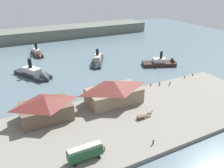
{
  "coord_description": "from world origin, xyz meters",
  "views": [
    {
      "loc": [
        -31.7,
        -74.04,
        41.21
      ],
      "look_at": [
        7.35,
        2.39,
        2.0
      ],
      "focal_mm": 35.62,
      "sensor_mm": 36.0,
      "label": 1
    }
  ],
  "objects_px": {
    "pedestrian_near_east_shed": "(160,84)",
    "mooring_post_center_east": "(185,77)",
    "ferry_shed_west_terminal": "(114,92)",
    "pedestrian_standing_center": "(105,149)",
    "street_tram": "(85,152)",
    "pedestrian_at_waters_edge": "(170,83)",
    "ferry_shed_central_terminal": "(45,107)",
    "ferry_mid_harbor": "(37,54)",
    "ferry_outer_harbor": "(97,62)",
    "mooring_post_center_west": "(151,85)",
    "mooring_post_east": "(193,75)",
    "pedestrian_near_cart": "(153,142)",
    "ferry_moored_east": "(36,75)",
    "ferry_approaching_east": "(164,63)",
    "horse_cart": "(145,115)"
  },
  "relations": [
    {
      "from": "ferry_approaching_east",
      "to": "pedestrian_at_waters_edge",
      "type": "bearing_deg",
      "value": -123.72
    },
    {
      "from": "mooring_post_center_east",
      "to": "pedestrian_near_east_shed",
      "type": "bearing_deg",
      "value": -175.34
    },
    {
      "from": "pedestrian_standing_center",
      "to": "ferry_moored_east",
      "type": "bearing_deg",
      "value": 96.11
    },
    {
      "from": "pedestrian_at_waters_edge",
      "to": "mooring_post_east",
      "type": "bearing_deg",
      "value": 10.95
    },
    {
      "from": "street_tram",
      "to": "mooring_post_east",
      "type": "bearing_deg",
      "value": 23.64
    },
    {
      "from": "horse_cart",
      "to": "pedestrian_near_cart",
      "type": "bearing_deg",
      "value": -114.22
    },
    {
      "from": "ferry_shed_west_terminal",
      "to": "mooring_post_center_west",
      "type": "height_order",
      "value": "ferry_shed_west_terminal"
    },
    {
      "from": "ferry_shed_west_terminal",
      "to": "pedestrian_near_cart",
      "type": "relative_size",
      "value": 12.23
    },
    {
      "from": "ferry_shed_west_terminal",
      "to": "ferry_outer_harbor",
      "type": "distance_m",
      "value": 46.1
    },
    {
      "from": "mooring_post_east",
      "to": "ferry_moored_east",
      "type": "bearing_deg",
      "value": 152.56
    },
    {
      "from": "ferry_moored_east",
      "to": "ferry_mid_harbor",
      "type": "bearing_deg",
      "value": 78.94
    },
    {
      "from": "street_tram",
      "to": "pedestrian_at_waters_edge",
      "type": "relative_size",
      "value": 4.99
    },
    {
      "from": "horse_cart",
      "to": "ferry_moored_east",
      "type": "bearing_deg",
      "value": 114.84
    },
    {
      "from": "pedestrian_near_east_shed",
      "to": "mooring_post_center_east",
      "type": "height_order",
      "value": "pedestrian_near_east_shed"
    },
    {
      "from": "mooring_post_center_east",
      "to": "ferry_approaching_east",
      "type": "distance_m",
      "value": 21.03
    },
    {
      "from": "ferry_shed_central_terminal",
      "to": "ferry_outer_harbor",
      "type": "xyz_separation_m",
      "value": [
        36.75,
        43.64,
        -3.77
      ]
    },
    {
      "from": "ferry_shed_west_terminal",
      "to": "pedestrian_standing_center",
      "type": "bearing_deg",
      "value": -122.78
    },
    {
      "from": "ferry_approaching_east",
      "to": "ferry_moored_east",
      "type": "bearing_deg",
      "value": 167.79
    },
    {
      "from": "pedestrian_near_east_shed",
      "to": "mooring_post_east",
      "type": "relative_size",
      "value": 1.96
    },
    {
      "from": "street_tram",
      "to": "ferry_approaching_east",
      "type": "xyz_separation_m",
      "value": [
        63.83,
        48.58,
        -2.25
      ]
    },
    {
      "from": "pedestrian_near_cart",
      "to": "ferry_mid_harbor",
      "type": "relative_size",
      "value": 0.09
    },
    {
      "from": "pedestrian_near_east_shed",
      "to": "ferry_mid_harbor",
      "type": "bearing_deg",
      "value": 118.21
    },
    {
      "from": "ferry_shed_central_terminal",
      "to": "ferry_mid_harbor",
      "type": "bearing_deg",
      "value": 82.16
    },
    {
      "from": "pedestrian_standing_center",
      "to": "ferry_shed_west_terminal",
      "type": "bearing_deg",
      "value": 57.22
    },
    {
      "from": "ferry_shed_west_terminal",
      "to": "mooring_post_center_west",
      "type": "relative_size",
      "value": 21.76
    },
    {
      "from": "ferry_outer_harbor",
      "to": "street_tram",
      "type": "bearing_deg",
      "value": -115.76
    },
    {
      "from": "street_tram",
      "to": "pedestrian_near_east_shed",
      "type": "height_order",
      "value": "street_tram"
    },
    {
      "from": "pedestrian_standing_center",
      "to": "mooring_post_center_west",
      "type": "height_order",
      "value": "pedestrian_standing_center"
    },
    {
      "from": "pedestrian_near_east_shed",
      "to": "pedestrian_standing_center",
      "type": "xyz_separation_m",
      "value": [
        -38.44,
        -26.18,
        -0.09
      ]
    },
    {
      "from": "mooring_post_east",
      "to": "pedestrian_near_cart",
      "type": "bearing_deg",
      "value": -145.95
    },
    {
      "from": "ferry_shed_west_terminal",
      "to": "street_tram",
      "type": "relative_size",
      "value": 2.22
    },
    {
      "from": "pedestrian_near_east_shed",
      "to": "ferry_shed_central_terminal",
      "type": "bearing_deg",
      "value": -175.71
    },
    {
      "from": "mooring_post_center_west",
      "to": "ferry_moored_east",
      "type": "bearing_deg",
      "value": 140.26
    },
    {
      "from": "mooring_post_center_west",
      "to": "ferry_mid_harbor",
      "type": "distance_m",
      "value": 77.9
    },
    {
      "from": "mooring_post_center_west",
      "to": "ferry_outer_harbor",
      "type": "xyz_separation_m",
      "value": [
        -8.13,
        38.64,
        -0.23
      ]
    },
    {
      "from": "ferry_shed_west_terminal",
      "to": "mooring_post_center_east",
      "type": "xyz_separation_m",
      "value": [
        39.61,
        5.43,
        -3.81
      ]
    },
    {
      "from": "street_tram",
      "to": "pedestrian_at_waters_edge",
      "type": "xyz_separation_m",
      "value": [
        48.2,
        25.17,
        -1.57
      ]
    },
    {
      "from": "street_tram",
      "to": "pedestrian_standing_center",
      "type": "relative_size",
      "value": 5.61
    },
    {
      "from": "pedestrian_near_cart",
      "to": "horse_cart",
      "type": "bearing_deg",
      "value": 65.78
    },
    {
      "from": "ferry_moored_east",
      "to": "ferry_mid_harbor",
      "type": "distance_m",
      "value": 35.99
    },
    {
      "from": "ferry_mid_harbor",
      "to": "ferry_shed_central_terminal",
      "type": "bearing_deg",
      "value": -97.84
    },
    {
      "from": "ferry_shed_central_terminal",
      "to": "pedestrian_standing_center",
      "type": "distance_m",
      "value": 24.9
    },
    {
      "from": "pedestrian_near_east_shed",
      "to": "mooring_post_center_east",
      "type": "distance_m",
      "value": 15.4
    },
    {
      "from": "pedestrian_standing_center",
      "to": "mooring_post_center_east",
      "type": "height_order",
      "value": "pedestrian_standing_center"
    },
    {
      "from": "ferry_shed_central_terminal",
      "to": "ferry_shed_west_terminal",
      "type": "xyz_separation_m",
      "value": [
        24.22,
        -0.54,
        0.26
      ]
    },
    {
      "from": "mooring_post_center_east",
      "to": "pedestrian_at_waters_edge",
      "type": "bearing_deg",
      "value": -165.5
    },
    {
      "from": "ferry_moored_east",
      "to": "mooring_post_center_west",
      "type": "bearing_deg",
      "value": -39.74
    },
    {
      "from": "pedestrian_near_east_shed",
      "to": "ferry_mid_harbor",
      "type": "relative_size",
      "value": 0.1
    },
    {
      "from": "horse_cart",
      "to": "pedestrian_standing_center",
      "type": "relative_size",
      "value": 3.76
    },
    {
      "from": "ferry_shed_central_terminal",
      "to": "mooring_post_east",
      "type": "relative_size",
      "value": 17.69
    }
  ]
}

